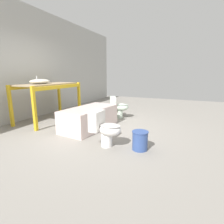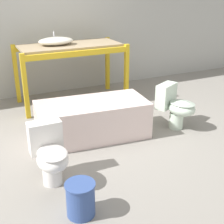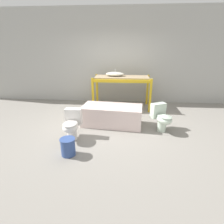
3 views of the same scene
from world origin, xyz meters
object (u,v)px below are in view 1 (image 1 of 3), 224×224
(toilet_far, at_px, (118,107))
(bathtub_main, at_px, (90,116))
(sink_basin, at_px, (40,81))
(toilet_near, at_px, (105,128))
(bucket_white, at_px, (140,140))

(toilet_far, bearing_deg, bathtub_main, 141.78)
(sink_basin, bearing_deg, toilet_near, -108.80)
(sink_basin, height_order, toilet_far, sink_basin)
(sink_basin, distance_m, bathtub_main, 1.71)
(sink_basin, xyz_separation_m, toilet_near, (-0.79, -2.32, -0.76))
(toilet_near, bearing_deg, toilet_far, 15.76)
(bathtub_main, distance_m, toilet_far, 1.24)
(sink_basin, height_order, bathtub_main, sink_basin)
(bucket_white, bearing_deg, toilet_far, 31.72)
(sink_basin, bearing_deg, bucket_white, -103.11)
(toilet_far, bearing_deg, toilet_near, 169.30)
(sink_basin, distance_m, toilet_near, 2.57)
(bathtub_main, distance_m, toilet_near, 1.16)
(bathtub_main, bearing_deg, sink_basin, 96.90)
(toilet_near, height_order, toilet_far, same)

